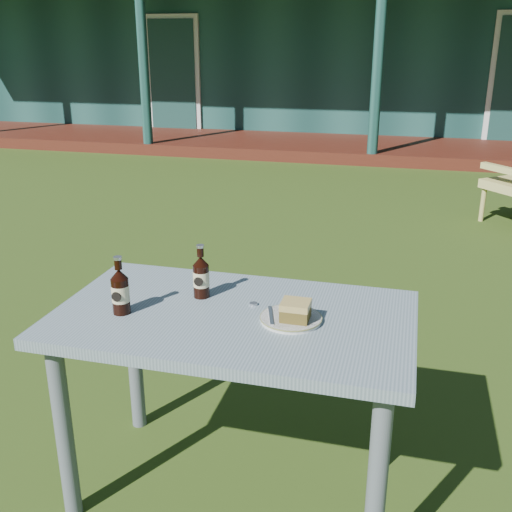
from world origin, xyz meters
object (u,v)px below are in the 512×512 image
(cafe_table, at_px, (234,340))
(plate, at_px, (291,318))
(cola_bottle_far, at_px, (120,291))
(cake_slice, at_px, (296,310))
(cola_bottle_near, at_px, (201,276))

(cafe_table, relative_size, plate, 5.88)
(plate, bearing_deg, cola_bottle_far, -171.37)
(cafe_table, distance_m, cake_slice, 0.26)
(plate, bearing_deg, cake_slice, -37.17)
(cake_slice, bearing_deg, cola_bottle_far, -172.89)
(cafe_table, relative_size, cake_slice, 13.04)
(cake_slice, xyz_separation_m, cola_bottle_near, (-0.37, 0.12, 0.03))
(cake_slice, distance_m, cola_bottle_near, 0.39)
(cola_bottle_near, bearing_deg, plate, -17.71)
(cola_bottle_near, height_order, cola_bottle_far, cola_bottle_far)
(cafe_table, bearing_deg, cake_slice, -5.32)
(cola_bottle_near, relative_size, cola_bottle_far, 0.97)
(cafe_table, bearing_deg, cola_bottle_far, -165.73)
(plate, distance_m, cola_bottle_far, 0.57)
(cafe_table, relative_size, cola_bottle_near, 6.15)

